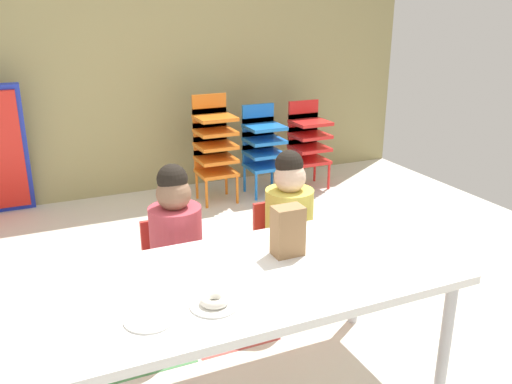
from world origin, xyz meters
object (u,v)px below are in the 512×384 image
object	(u,v)px
paper_bag_brown	(288,231)
paper_plate_near_edge	(215,305)
craft_table	(249,286)
seated_child_near_camera	(175,236)
kid_chair_blue_stack	(262,144)
donut_powdered_on_plate	(214,300)
kid_chair_orange_stack	(214,143)
kid_chair_red_stack	(308,139)
paper_plate_center_table	(150,319)
seated_child_middle_seat	(288,216)

from	to	relation	value
paper_bag_brown	paper_plate_near_edge	bearing A→B (deg)	-148.28
craft_table	seated_child_near_camera	bearing A→B (deg)	101.45
craft_table	paper_plate_near_edge	world-z (taller)	paper_plate_near_edge
kid_chair_blue_stack	paper_bag_brown	size ratio (longest dim) A/B	3.64
paper_plate_near_edge	donut_powdered_on_plate	bearing A→B (deg)	0.00
kid_chair_orange_stack	donut_powdered_on_plate	world-z (taller)	kid_chair_orange_stack
kid_chair_orange_stack	donut_powdered_on_plate	xyz separation A→B (m)	(-0.96, -2.64, 0.12)
seated_child_near_camera	kid_chair_blue_stack	world-z (taller)	seated_child_near_camera
craft_table	paper_plate_near_edge	distance (m)	0.27
seated_child_near_camera	craft_table	bearing A→B (deg)	-78.55
kid_chair_orange_stack	kid_chair_red_stack	world-z (taller)	kid_chair_orange_stack
craft_table	paper_plate_center_table	xyz separation A→B (m)	(-0.44, -0.17, 0.06)
paper_bag_brown	paper_plate_near_edge	xyz separation A→B (m)	(-0.43, -0.27, -0.11)
kid_chair_red_stack	paper_bag_brown	size ratio (longest dim) A/B	3.64
kid_chair_blue_stack	paper_bag_brown	bearing A→B (deg)	-112.50
seated_child_near_camera	paper_plate_center_table	distance (m)	0.85
seated_child_middle_seat	kid_chair_red_stack	bearing A→B (deg)	57.77
craft_table	seated_child_near_camera	xyz separation A→B (m)	(-0.13, 0.62, -0.01)
seated_child_middle_seat	kid_chair_orange_stack	size ratio (longest dim) A/B	1.00
seated_child_near_camera	donut_powdered_on_plate	xyz separation A→B (m)	(-0.08, -0.79, 0.09)
seated_child_middle_seat	donut_powdered_on_plate	distance (m)	1.07
paper_plate_near_edge	paper_bag_brown	bearing A→B (deg)	31.72
kid_chair_blue_stack	kid_chair_orange_stack	bearing A→B (deg)	179.96
paper_plate_near_edge	kid_chair_blue_stack	bearing A→B (deg)	61.79
seated_child_near_camera	paper_plate_near_edge	xyz separation A→B (m)	(-0.08, -0.79, 0.07)
paper_bag_brown	paper_plate_center_table	xyz separation A→B (m)	(-0.67, -0.26, -0.11)
seated_child_middle_seat	paper_plate_near_edge	bearing A→B (deg)	-131.98
seated_child_near_camera	kid_chair_orange_stack	world-z (taller)	seated_child_near_camera
paper_plate_near_edge	donut_powdered_on_plate	xyz separation A→B (m)	(0.00, 0.00, 0.02)
kid_chair_orange_stack	paper_plate_near_edge	size ratio (longest dim) A/B	5.11
craft_table	paper_bag_brown	size ratio (longest dim) A/B	7.65
kid_chair_orange_stack	paper_bag_brown	world-z (taller)	kid_chair_orange_stack
craft_table	seated_child_near_camera	size ratio (longest dim) A/B	1.83
seated_child_middle_seat	paper_bag_brown	size ratio (longest dim) A/B	4.17
craft_table	seated_child_middle_seat	bearing A→B (deg)	50.99
seated_child_near_camera	paper_bag_brown	world-z (taller)	seated_child_near_camera
paper_bag_brown	donut_powdered_on_plate	world-z (taller)	paper_bag_brown
kid_chair_red_stack	kid_chair_orange_stack	bearing A→B (deg)	179.98
kid_chair_blue_stack	paper_plate_near_edge	xyz separation A→B (m)	(-1.42, -2.64, 0.16)
seated_child_middle_seat	kid_chair_orange_stack	world-z (taller)	seated_child_middle_seat
seated_child_middle_seat	paper_plate_near_edge	world-z (taller)	seated_child_middle_seat
craft_table	paper_bag_brown	xyz separation A→B (m)	(0.23, 0.10, 0.16)
donut_powdered_on_plate	paper_plate_center_table	bearing A→B (deg)	179.17
paper_plate_near_edge	seated_child_near_camera	bearing A→B (deg)	84.11
seated_child_middle_seat	paper_plate_center_table	world-z (taller)	seated_child_middle_seat
craft_table	kid_chair_orange_stack	bearing A→B (deg)	73.12
paper_plate_near_edge	craft_table	bearing A→B (deg)	39.10
kid_chair_red_stack	seated_child_near_camera	bearing A→B (deg)	-134.17
craft_table	kid_chair_blue_stack	bearing A→B (deg)	63.94
seated_child_near_camera	kid_chair_red_stack	bearing A→B (deg)	45.83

